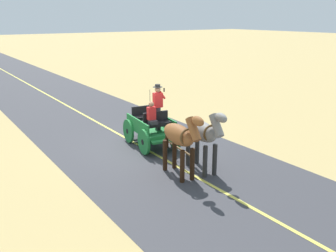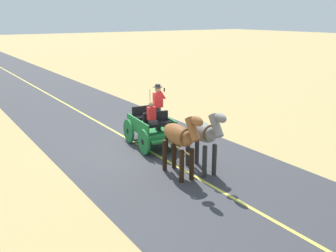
% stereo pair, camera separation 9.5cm
% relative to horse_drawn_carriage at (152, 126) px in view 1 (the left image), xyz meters
% --- Properties ---
extents(ground_plane, '(200.00, 200.00, 0.00)m').
position_rel_horse_drawn_carriage_xyz_m(ground_plane, '(0.40, -0.16, -0.82)').
color(ground_plane, tan).
extents(road_surface, '(6.79, 160.00, 0.01)m').
position_rel_horse_drawn_carriage_xyz_m(road_surface, '(0.40, -0.16, -0.81)').
color(road_surface, '#38383D').
rests_on(road_surface, ground).
extents(road_centre_stripe, '(0.12, 160.00, 0.00)m').
position_rel_horse_drawn_carriage_xyz_m(road_centre_stripe, '(0.40, -0.16, -0.81)').
color(road_centre_stripe, '#DBCC4C').
rests_on(road_centre_stripe, road_surface).
extents(horse_drawn_carriage, '(1.68, 4.52, 2.50)m').
position_rel_horse_drawn_carriage_xyz_m(horse_drawn_carriage, '(0.00, 0.00, 0.00)').
color(horse_drawn_carriage, '#1E7233').
rests_on(horse_drawn_carriage, ground).
extents(horse_near_side, '(0.76, 2.15, 2.21)m').
position_rel_horse_drawn_carriage_xyz_m(horse_near_side, '(-0.07, 3.06, 0.51)').
color(horse_near_side, gray).
rests_on(horse_near_side, ground).
extents(horse_off_side, '(0.69, 2.14, 2.21)m').
position_rel_horse_drawn_carriage_xyz_m(horse_off_side, '(0.78, 2.96, 0.51)').
color(horse_off_side, brown).
rests_on(horse_off_side, ground).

